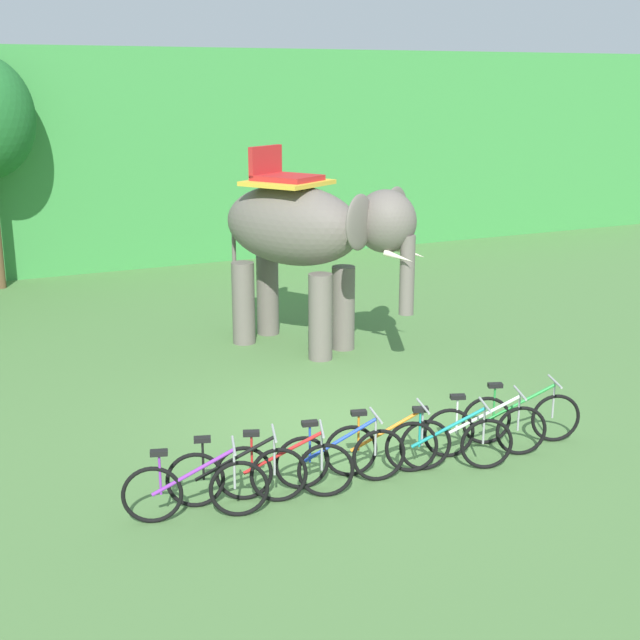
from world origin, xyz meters
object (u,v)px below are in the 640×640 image
object	(u,v)px
elephant	(307,235)
bike_orange	(388,446)
bike_white	(485,430)
bike_purple	(196,489)
bike_black	(237,475)
bike_red	(285,469)
bike_green	(521,417)
bike_teal	(449,443)
bike_blue	(341,457)

from	to	relation	value
elephant	bike_orange	bearing A→B (deg)	-103.25
elephant	bike_white	world-z (taller)	elephant
bike_purple	bike_black	bearing A→B (deg)	14.98
bike_white	bike_red	bearing A→B (deg)	179.86
bike_green	bike_orange	bearing A→B (deg)	-178.09
bike_purple	bike_teal	distance (m)	3.40
bike_teal	bike_green	size ratio (longest dim) A/B	1.00
bike_red	bike_purple	bearing A→B (deg)	-177.21
bike_teal	bike_green	xyz separation A→B (m)	(1.41, 0.33, 0.00)
bike_blue	bike_white	world-z (taller)	same
bike_white	bike_purple	bearing A→B (deg)	-179.32
bike_teal	bike_white	bearing A→B (deg)	14.16
bike_black	bike_green	xyz separation A→B (m)	(4.25, 0.06, 0.00)
bike_purple	bike_teal	world-z (taller)	same
bike_purple	bike_white	size ratio (longest dim) A/B	1.02
bike_red	bike_teal	xyz separation A→B (m)	(2.25, -0.18, 0.00)
bike_blue	bike_teal	size ratio (longest dim) A/B	1.03
bike_purple	bike_red	world-z (taller)	same
bike_red	bike_white	xyz separation A→B (m)	(2.94, -0.01, 0.00)
bike_purple	bike_white	distance (m)	4.08
bike_black	bike_red	xyz separation A→B (m)	(0.58, -0.09, 0.00)
elephant	bike_white	distance (m)	5.79
bike_black	bike_blue	distance (m)	1.36
bike_blue	bike_teal	distance (m)	1.49
bike_black	bike_red	world-z (taller)	same
bike_blue	bike_teal	bearing A→B (deg)	-8.63
bike_orange	bike_white	distance (m)	1.46
bike_black	bike_green	world-z (taller)	same
bike_red	bike_blue	distance (m)	0.78
bike_purple	bike_teal	xyz separation A→B (m)	(3.39, -0.13, 0.00)
bike_purple	bike_green	bearing A→B (deg)	2.49
bike_purple	bike_white	world-z (taller)	same
bike_blue	bike_teal	xyz separation A→B (m)	(1.47, -0.22, 0.00)
bike_red	bike_teal	world-z (taller)	same
elephant	bike_blue	size ratio (longest dim) A/B	2.40
bike_red	bike_black	bearing A→B (deg)	170.79
bike_orange	bike_white	xyz separation A→B (m)	(1.45, -0.09, 0.00)
bike_purple	bike_teal	size ratio (longest dim) A/B	1.02
bike_blue	bike_orange	world-z (taller)	same
bike_purple	bike_orange	xyz separation A→B (m)	(2.63, 0.14, 0.00)
bike_orange	bike_teal	xyz separation A→B (m)	(0.76, -0.26, 0.00)
bike_red	bike_teal	distance (m)	2.26
bike_red	bike_green	size ratio (longest dim) A/B	1.00
bike_teal	bike_purple	bearing A→B (deg)	177.88
bike_purple	bike_red	xyz separation A→B (m)	(1.14, 0.06, 0.00)
bike_blue	bike_green	size ratio (longest dim) A/B	1.04
bike_blue	bike_orange	size ratio (longest dim) A/B	1.01
bike_purple	bike_orange	distance (m)	2.63
bike_blue	bike_red	bearing A→B (deg)	-176.93
bike_red	bike_orange	bearing A→B (deg)	3.11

